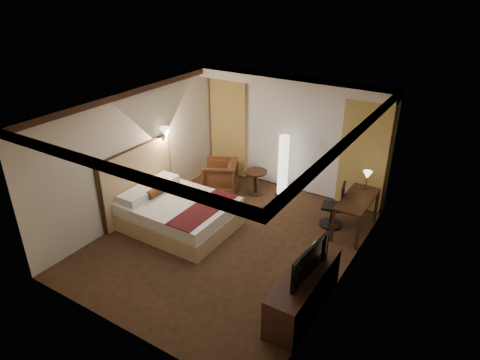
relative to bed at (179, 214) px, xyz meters
The scene contains 21 objects.
floor 1.18m from the bed, ahead, with size 4.50×5.50×0.01m, color black.
ceiling 2.65m from the bed, ahead, with size 4.50×5.50×0.01m, color white.
back_wall 3.26m from the bed, 68.47° to the left, with size 4.50×0.02×2.70m, color beige.
left_wall 1.53m from the bed, behind, with size 0.02×5.50×2.70m, color beige.
right_wall 3.54m from the bed, ahead, with size 0.02×5.50×2.70m, color beige.
crown_molding 2.59m from the bed, ahead, with size 4.50×5.50×0.12m, color black, non-canonical shape.
soffit 3.66m from the bed, 66.63° to the left, with size 4.50×0.50×0.20m, color white.
curtain_sheer 3.15m from the bed, 67.91° to the left, with size 2.48×0.04×2.45m, color silver.
curtain_left_drape 2.94m from the bed, 101.76° to the left, with size 1.00×0.14×2.45m, color tan.
curtain_right_drape 4.04m from the bed, 43.95° to the left, with size 1.00×0.14×2.45m, color tan.
wall_sconce 1.82m from the bed, 139.24° to the left, with size 0.24×0.24×0.24m, color white, non-canonical shape.
bed is the anchor object (origin of this frame).
headboard 1.16m from the bed, behind, with size 0.12×1.95×1.50m, color tan, non-canonical shape.
armchair 1.86m from the bed, 97.88° to the left, with size 0.77×0.72×0.79m, color #543219.
side_table 2.18m from the bed, 74.42° to the left, with size 0.52×0.52×0.57m, color black, non-canonical shape.
floor_lamp 2.66m from the bed, 64.10° to the left, with size 0.31×0.31×1.48m, color white, non-canonical shape.
desk 3.54m from the bed, 29.54° to the left, with size 0.55×1.29×0.75m, color black, non-canonical shape.
desk_lamp 3.86m from the bed, 36.03° to the left, with size 0.18×0.18×0.34m, color #FFD899, non-canonical shape.
office_chair 3.12m from the bed, 33.02° to the left, with size 0.47×0.47×0.97m, color black, non-canonical shape.
dresser 3.25m from the bed, 15.21° to the right, with size 0.50×1.76×0.69m, color black, non-canonical shape.
television 3.29m from the bed, 15.35° to the right, with size 1.04×0.60×0.14m, color black.
Camera 1 is at (3.87, -5.81, 4.77)m, focal length 32.00 mm.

